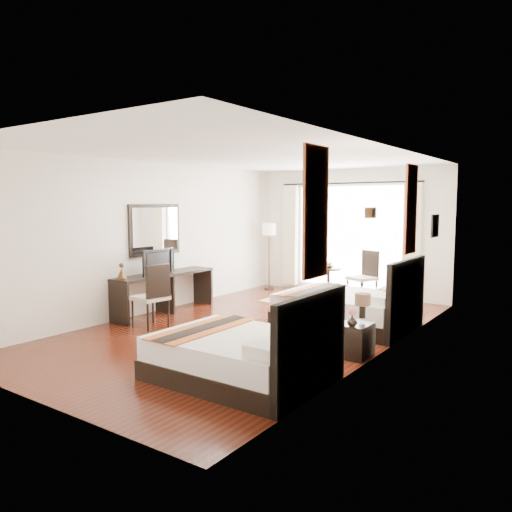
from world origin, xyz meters
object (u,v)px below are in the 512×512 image
Objects in this scene: console_desk at (165,293)px; fruit_bowl at (328,267)px; nightstand at (355,340)px; window_chair at (363,286)px; table_lamp at (363,301)px; floor_lamp at (269,234)px; bed_near at (244,355)px; television at (155,262)px; vase at (352,317)px; side_table at (328,282)px; bed_far at (349,308)px; desk_chair at (151,308)px.

fruit_bowl is at bearing 61.51° from console_desk.
window_chair is at bearing 111.57° from nightstand.
floor_lamp is at bearing 137.22° from table_lamp.
television is at bearing 151.85° from bed_near.
bed_near reaches higher than fruit_bowl.
table_lamp is 0.42× the size of television.
television is 3.88m from fruit_bowl.
bed_near is at bearing -73.32° from fruit_bowl.
vase is 0.22× the size of side_table.
fruit_bowl is (-2.29, 3.52, -0.06)m from table_lamp.
side_table is (-2.29, 3.54, -0.41)m from table_lamp.
floor_lamp is at bearing 87.39° from console_desk.
bed_near is 2.45× the size of television.
fruit_bowl is at bearing 121.66° from nightstand.
bed_far is 9.19× the size of fruit_bowl.
vase is 4.03m from window_chair.
fruit_bowl is (-2.28, 3.83, 0.09)m from vase.
window_chair is (2.44, -0.15, -1.00)m from floor_lamp.
vase is 4.04m from television.
bed_near is 1.86× the size of desk_chair.
table_lamp is at bearing -95.06° from television.
bed_far is at bearing -137.36° from desk_chair.
vase reaches higher than side_table.
television reaches higher than fruit_bowl.
bed_far is 0.95× the size of console_desk.
table_lamp is at bearing -4.36° from console_desk.
desk_chair reaches higher than table_lamp.
window_chair is at bearing 50.50° from console_desk.
nightstand is 0.44× the size of window_chair.
vase is at bearing -59.21° from fruit_bowl.
bed_far reaches higher than side_table.
bed_far is 1.84m from vase.
bed_near is 3.87m from console_desk.
desk_chair is 4.33m from floor_lamp.
console_desk is (-4.04, 0.31, -0.35)m from table_lamp.
bed_near is at bearing 32.44° from window_chair.
fruit_bowl is at bearing 120.79° from vase.
vase reaches higher than nightstand.
television is 0.76× the size of desk_chair.
console_desk is 2.07× the size of window_chair.
floor_lamp is 1.89m from side_table.
side_table is (-2.28, 3.84, -0.25)m from vase.
nightstand is at bearing -58.46° from side_table.
bed_far is 1.61m from table_lamp.
television reaches higher than nightstand.
table_lamp is (0.79, -1.34, 0.42)m from bed_far.
nightstand is 0.38m from vase.
table_lamp reaches higher than vase.
bed_near is 5.46m from side_table.
side_table is (-1.56, 5.24, 0.03)m from bed_near.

